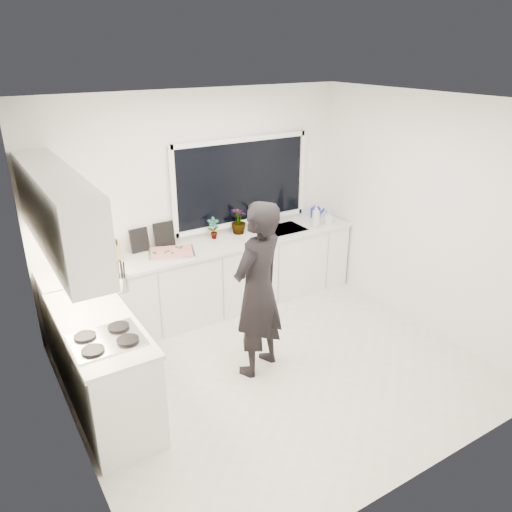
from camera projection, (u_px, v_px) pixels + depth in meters
floor at (277, 370)px, 5.24m from camera, size 4.00×3.50×0.02m
wall_back at (198, 204)px, 6.09m from camera, size 4.00×0.02×2.70m
wall_left at (57, 304)px, 3.74m from camera, size 0.02×3.50×2.70m
wall_right at (424, 215)px, 5.69m from camera, size 0.02×3.50×2.70m
ceiling at (282, 101)px, 4.18m from camera, size 4.00×3.50×0.02m
window at (241, 182)px, 6.27m from camera, size 1.80×0.02×1.00m
base_cabinets_back at (212, 280)px, 6.20m from camera, size 3.92×0.58×0.88m
base_cabinets_left at (104, 367)px, 4.53m from camera, size 0.58×1.60×0.88m
countertop_back at (211, 246)px, 6.01m from camera, size 3.94×0.62×0.04m
countertop_left at (97, 323)px, 4.35m from camera, size 0.62×1.60×0.04m
upper_cabinets at (57, 211)px, 4.20m from camera, size 0.34×2.10×0.70m
sink at (282, 233)px, 6.54m from camera, size 0.58×0.42×0.14m
faucet at (274, 217)px, 6.64m from camera, size 0.03×0.03×0.22m
stovetop at (106, 339)px, 4.05m from camera, size 0.56×0.48×0.03m
person at (258, 290)px, 4.91m from camera, size 0.78×0.66×1.83m
pizza_tray at (172, 253)px, 5.73m from camera, size 0.61×0.53×0.03m
pizza at (172, 252)px, 5.73m from camera, size 0.56×0.48×0.01m
watering_can at (316, 213)px, 6.95m from camera, size 0.19×0.19×0.13m
paper_towel_roll at (93, 255)px, 5.38m from camera, size 0.15×0.15×0.26m
knife_block at (114, 251)px, 5.53m from camera, size 0.13×0.10×0.22m
utensil_crock at (122, 284)px, 4.85m from camera, size 0.17×0.17×0.16m
picture_frame_large at (139, 240)px, 5.76m from camera, size 0.22×0.03×0.28m
picture_frame_small at (164, 234)px, 5.91m from camera, size 0.25×0.02×0.30m
herb_plants at (251, 220)px, 6.40m from camera, size 1.03×0.33×0.34m
soap_bottles at (319, 216)px, 6.59m from camera, size 0.35×0.15×0.30m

